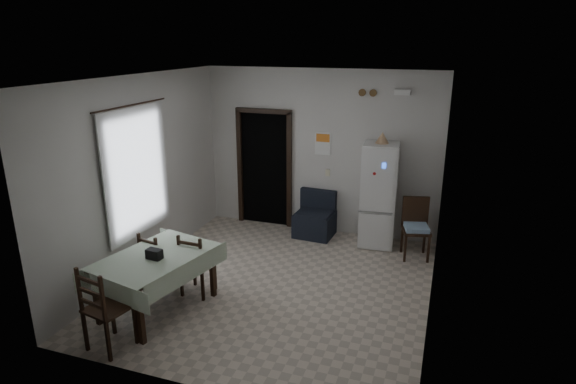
# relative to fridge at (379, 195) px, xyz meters

# --- Properties ---
(ground) EXTENTS (4.50, 4.50, 0.00)m
(ground) POSITION_rel_fridge_xyz_m (-1.11, -1.93, -0.88)
(ground) COLOR #BCAC9A
(ground) RESTS_ON ground
(ceiling) EXTENTS (4.20, 4.50, 0.02)m
(ceiling) POSITION_rel_fridge_xyz_m (-1.11, -1.93, 2.02)
(ceiling) COLOR white
(ceiling) RESTS_ON ground
(wall_back) EXTENTS (4.20, 0.02, 2.90)m
(wall_back) POSITION_rel_fridge_xyz_m (-1.11, 0.32, 0.57)
(wall_back) COLOR beige
(wall_back) RESTS_ON ground
(wall_front) EXTENTS (4.20, 0.02, 2.90)m
(wall_front) POSITION_rel_fridge_xyz_m (-1.11, -4.18, 0.57)
(wall_front) COLOR beige
(wall_front) RESTS_ON ground
(wall_left) EXTENTS (0.02, 4.50, 2.90)m
(wall_left) POSITION_rel_fridge_xyz_m (-3.21, -1.93, 0.57)
(wall_left) COLOR beige
(wall_left) RESTS_ON ground
(wall_right) EXTENTS (0.02, 4.50, 2.90)m
(wall_right) POSITION_rel_fridge_xyz_m (0.99, -1.93, 0.57)
(wall_right) COLOR beige
(wall_right) RESTS_ON ground
(doorway) EXTENTS (1.06, 0.52, 2.22)m
(doorway) POSITION_rel_fridge_xyz_m (-2.16, 0.52, 0.18)
(doorway) COLOR black
(doorway) RESTS_ON ground
(window_recess) EXTENTS (0.10, 1.20, 1.60)m
(window_recess) POSITION_rel_fridge_xyz_m (-3.26, -2.13, 0.67)
(window_recess) COLOR silver
(window_recess) RESTS_ON ground
(curtain) EXTENTS (0.02, 1.45, 1.85)m
(curtain) POSITION_rel_fridge_xyz_m (-3.15, -2.13, 0.67)
(curtain) COLOR silver
(curtain) RESTS_ON ground
(curtain_rod) EXTENTS (0.02, 1.60, 0.02)m
(curtain_rod) POSITION_rel_fridge_xyz_m (-3.14, -2.13, 1.62)
(curtain_rod) COLOR black
(curtain_rod) RESTS_ON ground
(calendar) EXTENTS (0.28, 0.02, 0.40)m
(calendar) POSITION_rel_fridge_xyz_m (-1.06, 0.31, 0.74)
(calendar) COLOR white
(calendar) RESTS_ON ground
(calendar_image) EXTENTS (0.24, 0.01, 0.14)m
(calendar_image) POSITION_rel_fridge_xyz_m (-1.06, 0.30, 0.84)
(calendar_image) COLOR orange
(calendar_image) RESTS_ON ground
(light_switch) EXTENTS (0.08, 0.02, 0.12)m
(light_switch) POSITION_rel_fridge_xyz_m (-0.96, 0.31, 0.22)
(light_switch) COLOR beige
(light_switch) RESTS_ON ground
(vent_left) EXTENTS (0.12, 0.03, 0.12)m
(vent_left) POSITION_rel_fridge_xyz_m (-0.41, 0.30, 1.64)
(vent_left) COLOR brown
(vent_left) RESTS_ON ground
(vent_right) EXTENTS (0.12, 0.03, 0.12)m
(vent_right) POSITION_rel_fridge_xyz_m (-0.23, 0.30, 1.64)
(vent_right) COLOR brown
(vent_right) RESTS_ON ground
(emergency_light) EXTENTS (0.25, 0.07, 0.09)m
(emergency_light) POSITION_rel_fridge_xyz_m (0.24, 0.28, 1.67)
(emergency_light) COLOR white
(emergency_light) RESTS_ON ground
(fridge) EXTENTS (0.62, 0.62, 1.76)m
(fridge) POSITION_rel_fridge_xyz_m (0.00, 0.00, 0.00)
(fridge) COLOR silver
(fridge) RESTS_ON ground
(tan_cone) EXTENTS (0.24, 0.24, 0.18)m
(tan_cone) POSITION_rel_fridge_xyz_m (-0.00, 0.02, 0.97)
(tan_cone) COLOR tan
(tan_cone) RESTS_ON fridge
(navy_seat) EXTENTS (0.70, 0.68, 0.79)m
(navy_seat) POSITION_rel_fridge_xyz_m (-1.10, -0.00, -0.48)
(navy_seat) COLOR black
(navy_seat) RESTS_ON ground
(corner_chair) EXTENTS (0.51, 0.51, 0.97)m
(corner_chair) POSITION_rel_fridge_xyz_m (0.67, -0.34, -0.39)
(corner_chair) COLOR black
(corner_chair) RESTS_ON ground
(dining_table) EXTENTS (1.26, 1.64, 0.76)m
(dining_table) POSITION_rel_fridge_xyz_m (-2.34, -3.02, -0.50)
(dining_table) COLOR #B1C3A7
(dining_table) RESTS_ON ground
(black_bag) EXTENTS (0.20, 0.13, 0.13)m
(black_bag) POSITION_rel_fridge_xyz_m (-2.29, -3.10, -0.05)
(black_bag) COLOR black
(black_bag) RESTS_ON dining_table
(dining_chair_far_left) EXTENTS (0.44, 0.44, 0.87)m
(dining_chair_far_left) POSITION_rel_fridge_xyz_m (-2.64, -2.55, -0.45)
(dining_chair_far_left) COLOR black
(dining_chair_far_left) RESTS_ON ground
(dining_chair_far_right) EXTENTS (0.40, 0.40, 0.90)m
(dining_chair_far_right) POSITION_rel_fridge_xyz_m (-2.06, -2.48, -0.43)
(dining_chair_far_right) COLOR black
(dining_chair_far_right) RESTS_ON ground
(dining_chair_near_head) EXTENTS (0.52, 0.52, 1.03)m
(dining_chair_near_head) POSITION_rel_fridge_xyz_m (-2.40, -3.89, -0.36)
(dining_chair_near_head) COLOR black
(dining_chair_near_head) RESTS_ON ground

